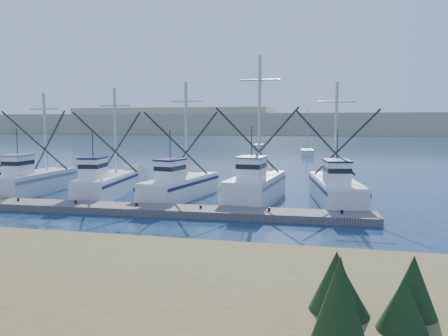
{
  "coord_description": "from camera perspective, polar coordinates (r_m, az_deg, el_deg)",
  "views": [
    {
      "loc": [
        5.74,
        -18.1,
        5.38
      ],
      "look_at": [
        -0.18,
        8.0,
        2.63
      ],
      "focal_mm": 35.0,
      "sensor_mm": 36.0,
      "label": 1
    }
  ],
  "objects": [
    {
      "name": "trawler_fleet",
      "position": [
        31.84,
        -9.42,
        -2.14
      ],
      "size": [
        30.89,
        9.41,
        10.06
      ],
      "color": "silver",
      "rests_on": "ground"
    },
    {
      "name": "floating_dock",
      "position": [
        27.76,
        -15.2,
        -5.07
      ],
      "size": [
        32.12,
        3.07,
        0.43
      ],
      "primitive_type": "cube",
      "rotation": [
        0.0,
        0.0,
        0.03
      ],
      "color": "slate",
      "rests_on": "ground"
    },
    {
      "name": "dune_ridge",
      "position": [
        228.17,
        11.4,
        5.66
      ],
      "size": [
        360.0,
        60.0,
        10.0
      ],
      "primitive_type": "cube",
      "color": "tan",
      "rests_on": "ground"
    },
    {
      "name": "ground",
      "position": [
        19.74,
        -4.7,
        -9.98
      ],
      "size": [
        500.0,
        500.0,
        0.0
      ],
      "primitive_type": "plane",
      "color": "#0D1F3D",
      "rests_on": "ground"
    },
    {
      "name": "sailboat_near",
      "position": [
        74.42,
        10.8,
        1.99
      ],
      "size": [
        2.45,
        6.61,
        8.1
      ],
      "rotation": [
        0.0,
        0.0,
        0.07
      ],
      "color": "silver",
      "rests_on": "ground"
    },
    {
      "name": "sailboat_far",
      "position": [
        91.54,
        4.52,
        2.79
      ],
      "size": [
        1.87,
        5.3,
        8.1
      ],
      "rotation": [
        0.0,
        0.0,
        0.02
      ],
      "color": "silver",
      "rests_on": "ground"
    }
  ]
}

